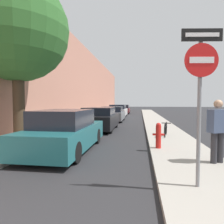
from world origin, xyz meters
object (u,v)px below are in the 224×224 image
(parked_car_teal, at_px, (66,132))
(parked_car_maroon, at_px, (123,109))
(pedestrian, at_px, (218,128))
(bicycle, at_px, (166,129))
(parked_car_white, at_px, (118,111))
(fire_hydrant, at_px, (158,135))
(parked_car_grey, at_px, (113,114))
(traffic_sign_post, at_px, (200,84))
(street_tree_near, at_px, (17,31))
(parked_car_black, at_px, (100,119))

(parked_car_teal, relative_size, parked_car_maroon, 1.04)
(pedestrian, distance_m, bicycle, 4.16)
(parked_car_white, height_order, fire_hydrant, parked_car_white)
(parked_car_grey, bearing_deg, pedestrian, -69.95)
(parked_car_grey, height_order, pedestrian, pedestrian)
(parked_car_grey, relative_size, traffic_sign_post, 1.44)
(parked_car_grey, xyz_separation_m, parked_car_white, (-0.15, 5.55, 0.05))
(parked_car_teal, bearing_deg, parked_car_grey, 89.20)
(parked_car_teal, height_order, parked_car_grey, parked_car_teal)
(pedestrian, bearing_deg, parked_car_teal, 140.96)
(parked_car_teal, height_order, fire_hydrant, parked_car_teal)
(parked_car_grey, relative_size, parked_car_white, 0.88)
(street_tree_near, bearing_deg, bicycle, 20.90)
(parked_car_teal, bearing_deg, parked_car_black, 88.80)
(parked_car_grey, height_order, street_tree_near, street_tree_near)
(fire_hydrant, bearing_deg, bicycle, 77.68)
(parked_car_teal, height_order, parked_car_white, parked_car_teal)
(traffic_sign_post, height_order, pedestrian, traffic_sign_post)
(street_tree_near, bearing_deg, parked_car_black, 63.41)
(traffic_sign_post, bearing_deg, parked_car_black, 106.56)
(parked_car_teal, relative_size, fire_hydrant, 5.00)
(street_tree_near, bearing_deg, traffic_sign_post, -30.43)
(parked_car_maroon, xyz_separation_m, street_tree_near, (-2.28, -21.91, 3.81))
(parked_car_white, bearing_deg, parked_car_grey, -88.50)
(street_tree_near, bearing_deg, fire_hydrant, -3.47)
(parked_car_maroon, distance_m, bicycle, 19.99)
(parked_car_black, xyz_separation_m, parked_car_white, (-0.10, 11.14, 0.02))
(parked_car_black, distance_m, pedestrian, 7.74)
(parked_car_maroon, bearing_deg, street_tree_near, -95.95)
(parked_car_teal, height_order, traffic_sign_post, traffic_sign_post)
(fire_hydrant, xyz_separation_m, bicycle, (0.56, 2.58, -0.13))
(bicycle, bearing_deg, parked_car_black, 158.34)
(parked_car_teal, relative_size, pedestrian, 2.66)
(parked_car_grey, bearing_deg, street_tree_near, -102.90)
(parked_car_maroon, height_order, traffic_sign_post, traffic_sign_post)
(parked_car_teal, relative_size, parked_car_black, 1.07)
(street_tree_near, bearing_deg, parked_car_teal, -17.47)
(parked_car_grey, xyz_separation_m, bicycle, (3.57, -7.89, -0.19))
(parked_car_white, relative_size, pedestrian, 2.88)
(parked_car_black, height_order, fire_hydrant, parked_car_black)
(parked_car_black, bearing_deg, parked_car_white, 90.53)
(parked_car_black, distance_m, bicycle, 4.30)
(parked_car_teal, distance_m, bicycle, 4.75)
(parked_car_grey, height_order, traffic_sign_post, traffic_sign_post)
(parked_car_grey, relative_size, fire_hydrant, 4.75)
(fire_hydrant, bearing_deg, parked_car_teal, -173.50)
(parked_car_grey, distance_m, fire_hydrant, 10.90)
(street_tree_near, bearing_deg, parked_car_white, 82.10)
(parked_car_black, bearing_deg, street_tree_near, -116.59)
(street_tree_near, xyz_separation_m, pedestrian, (6.68, -1.79, -3.41))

